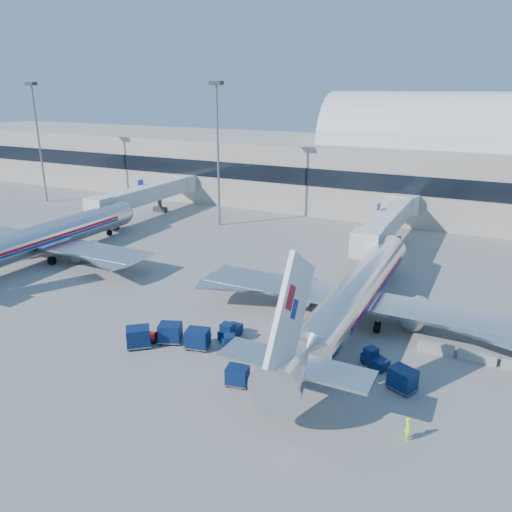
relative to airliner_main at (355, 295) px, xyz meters
The scene contains 20 objects.
ground 11.35m from the airliner_main, 155.75° to the right, with size 260.00×260.00×0.00m, color gray.
terminal 56.80m from the airliner_main, 114.64° to the left, with size 170.00×28.15×21.00m.
airliner_main is the anchor object (origin of this frame).
airliner_mid 42.00m from the airliner_main, behind, with size 32.00×37.26×12.07m.
jetbridge_near 26.43m from the airliner_main, 95.22° to the left, with size 4.40×27.50×6.25m.
jetbridge_mid 51.62m from the airliner_main, 149.36° to the left, with size 4.40×27.50×6.25m.
mast_far_west 75.44m from the airliner_main, 159.99° to the left, with size 2.00×1.20×22.60m.
mast_west 41.12m from the airliner_main, 139.64° to the left, with size 2.00×1.20×22.60m.
barrier_near 8.74m from the airliner_main, 17.39° to the right, with size 3.00×0.55×0.90m, color #9E9E96.
barrier_mid 11.84m from the airliner_main, 12.50° to the right, with size 3.00×0.55×0.90m, color #9E9E96.
tug_lead 12.77m from the airliner_main, 127.34° to the right, with size 2.65×2.25×1.55m.
tug_right 8.30m from the airliner_main, 61.53° to the right, with size 2.54×2.12×1.48m.
tug_left 12.40m from the airliner_main, 138.30° to the right, with size 1.31×2.55×1.65m.
cart_train_a 15.46m from the airliner_main, 134.36° to the right, with size 2.35×1.99×1.80m.
cart_train_b 17.62m from the airliner_main, 140.43° to the right, with size 2.48×2.21×1.81m.
cart_train_c 20.38m from the airliner_main, 139.81° to the right, with size 2.65×2.58×1.86m.
cart_solo_near 15.36m from the airliner_main, 108.83° to the right, with size 1.96×1.63×1.54m.
cart_solo_far 11.62m from the airliner_main, 55.35° to the right, with size 2.43×2.19×1.75m.
cart_open_red 19.59m from the airliner_main, 143.02° to the right, with size 2.24×1.78×0.54m.
ramp_worker 17.08m from the airliner_main, 62.10° to the right, with size 0.60×0.40×1.65m, color #B9FF1A.
Camera 1 is at (21.17, -38.90, 21.72)m, focal length 35.00 mm.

